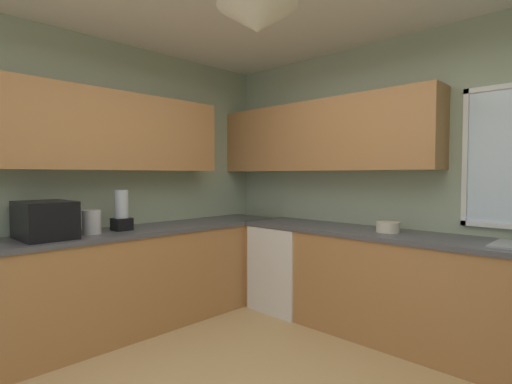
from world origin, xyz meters
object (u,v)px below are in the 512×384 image
Objects in this scene: blender_appliance at (122,212)px; bowl at (388,227)px; dishwasher at (287,267)px; microwave at (45,220)px; kettle at (92,222)px.

bowl is at bearing 41.33° from blender_appliance.
blender_appliance is at bearing -113.59° from dishwasher.
dishwasher is 1.81× the size of microwave.
microwave is 2.79m from bowl.
kettle is at bearing -133.64° from bowl.
kettle is at bearing 86.77° from microwave.
bowl is (1.73, 1.82, -0.06)m from kettle.
dishwasher is 2.33m from microwave.
bowl is 0.55× the size of blender_appliance.
blender_appliance is at bearing 94.15° from kettle.
microwave is at bearing -128.91° from bowl.
dishwasher is 1.98m from kettle.
blender_appliance is (-1.75, -1.54, 0.12)m from bowl.
blender_appliance is (0.00, 0.63, 0.02)m from microwave.
microwave is 2.40× the size of bowl.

